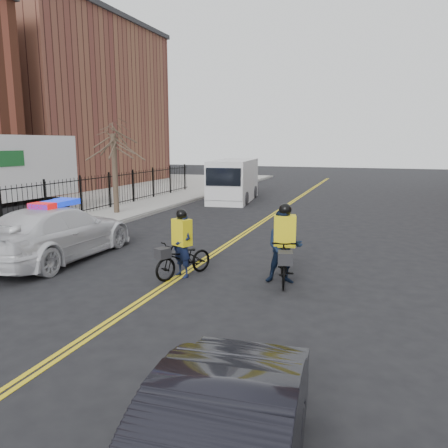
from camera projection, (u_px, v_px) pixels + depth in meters
ground at (154, 294)px, 10.85m from camera, size 120.00×120.00×0.00m
center_line_left at (244, 232)px, 18.28m from camera, size 0.10×60.00×0.01m
center_line_right at (248, 232)px, 18.23m from camera, size 0.10×60.00×0.01m
sidewalk at (95, 220)px, 20.72m from camera, size 3.00×60.00×0.15m
curb at (122, 222)px, 20.22m from camera, size 0.20×60.00×0.15m
iron_fence at (68, 199)px, 21.04m from camera, size 0.12×28.00×2.00m
warehouse_far at (54, 106)px, 39.38m from camera, size 14.00×18.00×14.00m
street_tree at (114, 146)px, 21.97m from camera, size 3.20×3.20×4.80m
police_cruiser at (57, 232)px, 13.94m from camera, size 2.58×6.01×1.88m
cargo_van at (233, 181)px, 27.92m from camera, size 3.05×6.50×2.62m
cyclist_near at (182, 253)px, 12.13m from camera, size 1.43×2.05×1.91m
cyclist_far at (284, 252)px, 11.51m from camera, size 1.11×2.21×2.15m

